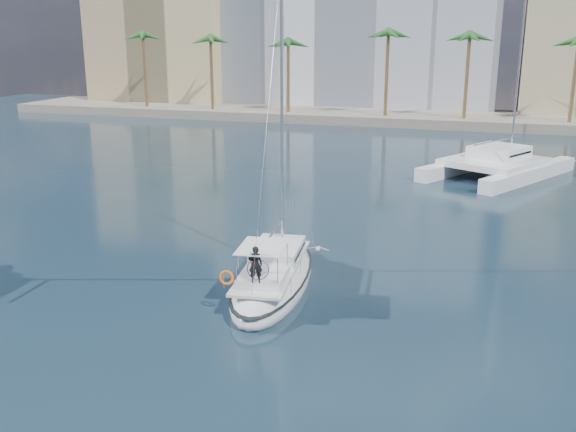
% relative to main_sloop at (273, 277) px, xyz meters
% --- Properties ---
extents(ground, '(160.00, 160.00, 0.00)m').
position_rel_main_sloop_xyz_m(ground, '(0.07, 0.39, -0.49)').
color(ground, black).
rests_on(ground, ground).
extents(quay, '(120.00, 14.00, 1.20)m').
position_rel_main_sloop_xyz_m(quay, '(0.07, 61.39, 0.11)').
color(quay, gray).
rests_on(quay, ground).
extents(building_modern, '(42.00, 16.00, 28.00)m').
position_rel_main_sloop_xyz_m(building_modern, '(-11.93, 73.39, 13.51)').
color(building_modern, white).
rests_on(building_modern, ground).
extents(building_tan_left, '(22.00, 14.00, 22.00)m').
position_rel_main_sloop_xyz_m(building_tan_left, '(-41.93, 69.39, 10.51)').
color(building_tan_left, tan).
rests_on(building_tan_left, ground).
extents(palm_left, '(3.60, 3.60, 12.30)m').
position_rel_main_sloop_xyz_m(palm_left, '(-33.93, 57.39, 9.79)').
color(palm_left, brown).
rests_on(palm_left, ground).
extents(palm_centre, '(3.60, 3.60, 12.30)m').
position_rel_main_sloop_xyz_m(palm_centre, '(0.07, 57.39, 9.79)').
color(palm_centre, brown).
rests_on(palm_centre, ground).
extents(main_sloop, '(4.51, 10.53, 15.15)m').
position_rel_main_sloop_xyz_m(main_sloop, '(0.00, 0.00, 0.00)').
color(main_sloop, white).
rests_on(main_sloop, ground).
extents(catamaran, '(12.65, 15.39, 19.86)m').
position_rel_main_sloop_xyz_m(catamaran, '(9.66, 28.74, 0.70)').
color(catamaran, white).
rests_on(catamaran, ground).
extents(seagull, '(1.12, 0.48, 0.21)m').
position_rel_main_sloop_xyz_m(seagull, '(1.28, 3.19, 0.50)').
color(seagull, silver).
rests_on(seagull, ground).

